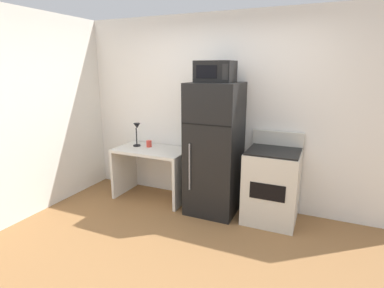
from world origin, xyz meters
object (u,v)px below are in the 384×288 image
refrigerator (214,149)px  microwave (215,72)px  desk_lamp (137,131)px  coffee_mug (149,144)px  oven_range (272,185)px  desk (152,164)px

refrigerator → microwave: 0.99m
desk_lamp → refrigerator: 1.25m
desk_lamp → coffee_mug: size_ratio=3.72×
coffee_mug → oven_range: 1.85m
microwave → oven_range: microwave is taller
desk → coffee_mug: (-0.09, 0.09, 0.28)m
microwave → oven_range: size_ratio=0.42×
refrigerator → oven_range: 0.85m
desk_lamp → microwave: (1.24, -0.08, 0.86)m
desk_lamp → microwave: microwave is taller
coffee_mug → refrigerator: (1.07, -0.11, 0.06)m
desk → refrigerator: 1.03m
coffee_mug → oven_range: bearing=-2.5°
oven_range → coffee_mug: bearing=177.5°
desk → coffee_mug: 0.31m
coffee_mug → refrigerator: size_ratio=0.06×
refrigerator → oven_range: (0.76, 0.03, -0.39)m
coffee_mug → desk: bearing=-42.8°
refrigerator → oven_range: refrigerator is taller
desk → refrigerator: (0.97, -0.02, 0.34)m
microwave → desk: bearing=177.6°
desk → refrigerator: bearing=-1.2°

